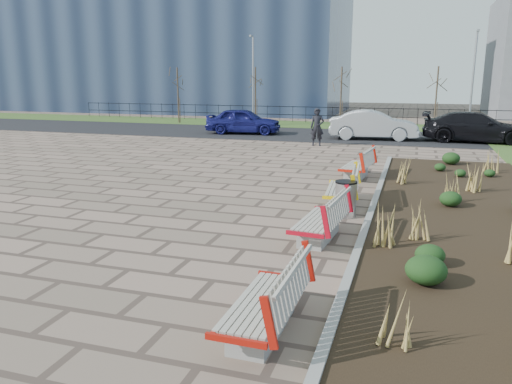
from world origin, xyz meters
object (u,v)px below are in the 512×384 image
(car_blue, at_px, (243,121))
(lamp_west, at_px, (253,82))
(bench_a, at_px, (262,299))
(bench_c, at_px, (341,187))
(pedestrian, at_px, (317,127))
(litter_bin, at_px, (346,199))
(car_silver, at_px, (373,125))
(bench_d, at_px, (357,164))
(bench_b, at_px, (319,217))
(car_black, at_px, (476,127))
(lamp_east, at_px, (473,83))

(car_blue, distance_m, lamp_west, 5.34)
(bench_a, relative_size, bench_c, 1.00)
(pedestrian, bearing_deg, litter_bin, -86.55)
(car_silver, bearing_deg, bench_d, 176.12)
(bench_b, height_order, bench_d, same)
(bench_d, bearing_deg, bench_b, -83.79)
(pedestrian, distance_m, car_black, 8.63)
(bench_b, distance_m, bench_d, 7.01)
(bench_a, height_order, lamp_east, lamp_east)
(bench_b, distance_m, car_blue, 20.17)
(bench_d, distance_m, lamp_east, 17.17)
(bench_b, bearing_deg, pedestrian, 106.13)
(car_silver, xyz_separation_m, car_black, (5.27, 0.37, 0.00))
(car_blue, bearing_deg, pedestrian, -133.35)
(bench_c, height_order, lamp_west, lamp_west)
(car_silver, bearing_deg, litter_bin, 176.63)
(car_silver, xyz_separation_m, lamp_west, (-8.65, 5.19, 2.23))
(bench_a, bearing_deg, bench_b, 90.90)
(litter_bin, relative_size, pedestrian, 0.47)
(bench_a, distance_m, lamp_west, 28.99)
(bench_c, relative_size, pedestrian, 1.12)
(litter_bin, bearing_deg, bench_b, -98.49)
(litter_bin, distance_m, lamp_west, 23.33)
(pedestrian, height_order, car_silver, pedestrian)
(pedestrian, height_order, car_blue, pedestrian)
(bench_a, distance_m, pedestrian, 19.07)
(car_blue, xyz_separation_m, lamp_east, (13.08, 4.76, 2.25))
(bench_c, relative_size, litter_bin, 2.36)
(bench_a, distance_m, car_black, 23.15)
(bench_d, bearing_deg, pedestrian, 116.64)
(bench_a, height_order, car_silver, car_silver)
(lamp_west, xyz_separation_m, lamp_east, (14.00, 0.00, 0.00))
(bench_b, bearing_deg, car_black, 80.15)
(litter_bin, height_order, pedestrian, pedestrian)
(bench_d, height_order, pedestrian, pedestrian)
(pedestrian, distance_m, car_blue, 6.49)
(bench_b, xyz_separation_m, lamp_east, (5.00, 23.23, 2.54))
(pedestrian, relative_size, lamp_east, 0.31)
(pedestrian, distance_m, lamp_west, 10.77)
(bench_b, height_order, car_silver, car_silver)
(bench_c, xyz_separation_m, car_blue, (-8.08, 15.29, 0.29))
(bench_c, height_order, pedestrian, pedestrian)
(car_silver, height_order, lamp_east, lamp_east)
(car_blue, bearing_deg, lamp_east, -77.22)
(bench_c, bearing_deg, lamp_west, 109.86)
(bench_b, xyz_separation_m, car_black, (4.92, 18.41, 0.31))
(pedestrian, bearing_deg, car_silver, 43.11)
(litter_bin, bearing_deg, bench_d, 93.40)
(car_black, xyz_separation_m, lamp_west, (-13.92, 4.83, 2.23))
(lamp_east, bearing_deg, bench_d, -107.13)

